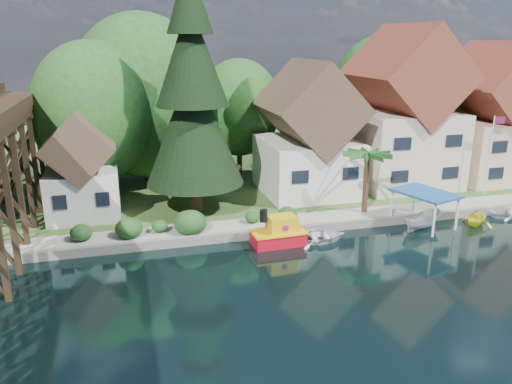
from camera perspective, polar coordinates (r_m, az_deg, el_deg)
The scene contains 17 objects.
ground at distance 27.18m, azimuth 3.84°, elevation -11.56°, with size 140.00×140.00×0.00m, color black.
bank at distance 58.48m, azimuth -7.02°, elevation 4.28°, with size 140.00×52.00×0.50m, color #315421.
seawall at distance 35.14m, azimuth 5.80°, elevation -4.23°, with size 60.00×0.40×0.62m, color slate.
promenade at distance 36.91m, azimuth 8.01°, elevation -2.89°, with size 50.00×2.60×0.06m, color gray.
house_left at distance 42.06m, azimuth 5.96°, elevation 6.15°, with size 7.64×8.64×11.02m.
house_center at distance 46.26m, azimuth 16.36°, elevation 8.15°, with size 8.65×9.18×13.89m.
house_right at distance 51.21m, azimuth 25.31°, elevation 7.28°, with size 8.15×8.64×12.45m.
shed at distance 38.25m, azimuth -19.30°, elevation 2.18°, with size 5.09×5.40×7.85m.
bg_trees at distance 45.04m, azimuth -3.65°, elevation 9.69°, with size 49.90×13.30×10.57m.
shrubs at distance 34.04m, azimuth -8.60°, elevation -3.40°, with size 15.76×2.47×1.70m.
conifer at distance 36.57m, azimuth -7.27°, elevation 10.71°, with size 7.22×7.22×17.79m.
palm_tree at distance 37.43m, azimuth 12.64°, elevation 4.00°, with size 3.56×3.56×4.96m.
flagpole at distance 45.31m, azimuth 25.36°, elevation 4.66°, with size 1.04×0.13×6.65m.
tugboat at distance 33.00m, azimuth 2.64°, elevation -4.74°, with size 3.62×2.08×2.58m.
boat_white_a at distance 33.84m, azimuth 7.02°, elevation -4.94°, with size 2.82×3.94×0.82m, color white.
boat_canopy at distance 37.44m, azimuth 18.56°, elevation -2.29°, with size 4.07×4.95×2.75m.
boat_yellow at distance 39.76m, azimuth 23.94°, elevation -2.53°, with size 2.27×2.63×1.39m, color yellow.
Camera 1 is at (-7.96, -22.52, 12.96)m, focal length 35.00 mm.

